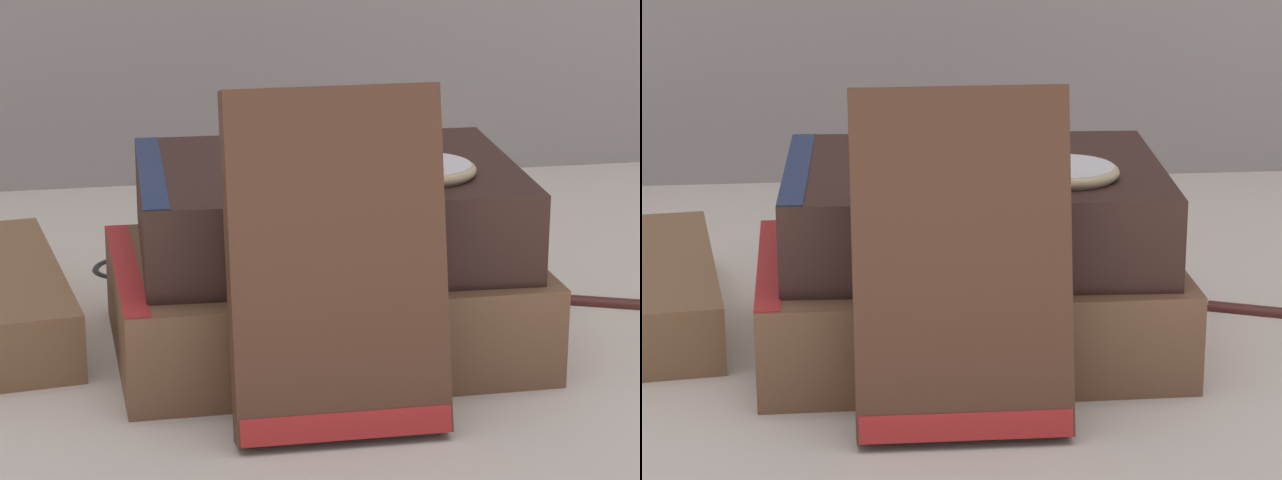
% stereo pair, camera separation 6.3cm
% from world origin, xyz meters
% --- Properties ---
extents(ground_plane, '(3.00, 3.00, 0.00)m').
position_xyz_m(ground_plane, '(0.00, 0.00, 0.00)').
color(ground_plane, beige).
extents(book_flat_bottom, '(0.21, 0.15, 0.05)m').
position_xyz_m(book_flat_bottom, '(0.03, 0.03, 0.02)').
color(book_flat_bottom, brown).
rests_on(book_flat_bottom, ground_plane).
extents(book_flat_top, '(0.19, 0.15, 0.04)m').
position_xyz_m(book_flat_top, '(0.04, 0.04, 0.07)').
color(book_flat_top, '#331E19').
rests_on(book_flat_top, book_flat_bottom).
extents(book_leaning_front, '(0.09, 0.05, 0.15)m').
position_xyz_m(book_leaning_front, '(0.03, -0.06, 0.07)').
color(book_leaning_front, '#4C2D1E').
rests_on(book_leaning_front, ground_plane).
extents(pocket_watch, '(0.05, 0.05, 0.01)m').
position_xyz_m(pocket_watch, '(0.08, 0.01, 0.09)').
color(pocket_watch, silver).
rests_on(pocket_watch, book_flat_top).
extents(reading_glasses, '(0.10, 0.06, 0.00)m').
position_xyz_m(reading_glasses, '(-0.03, 0.17, 0.00)').
color(reading_glasses, black).
rests_on(reading_glasses, ground_plane).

